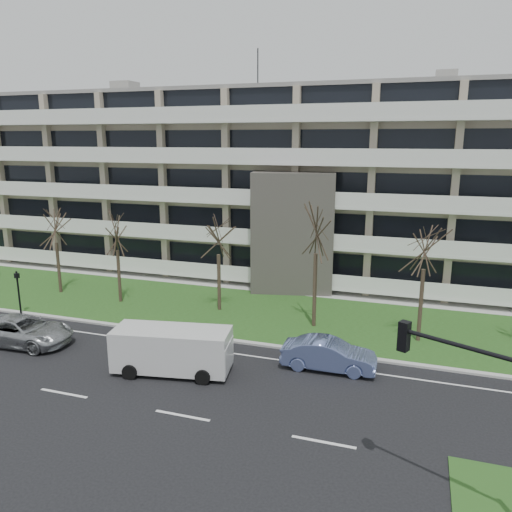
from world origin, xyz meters
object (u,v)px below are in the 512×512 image
(white_van, at_px, (173,347))
(pedestrian_signal, at_px, (18,287))
(blue_sedan, at_px, (329,355))
(traffic_signal, at_px, (505,417))
(silver_pickup, at_px, (23,331))

(white_van, xyz_separation_m, pedestrian_signal, (-13.45, 4.22, 0.57))
(blue_sedan, bearing_deg, traffic_signal, -146.66)
(pedestrian_signal, bearing_deg, blue_sedan, 7.27)
(silver_pickup, relative_size, blue_sedan, 1.21)
(silver_pickup, relative_size, traffic_signal, 0.96)
(white_van, bearing_deg, blue_sedan, 10.65)
(white_van, height_order, pedestrian_signal, pedestrian_signal)
(blue_sedan, height_order, traffic_signal, traffic_signal)
(blue_sedan, bearing_deg, pedestrian_signal, 84.31)
(blue_sedan, bearing_deg, white_van, 109.00)
(traffic_signal, bearing_deg, pedestrian_signal, -176.97)
(blue_sedan, distance_m, white_van, 7.77)
(traffic_signal, xyz_separation_m, pedestrian_signal, (-27.17, 10.78, -1.95))
(white_van, bearing_deg, traffic_signal, -35.45)
(white_van, xyz_separation_m, traffic_signal, (13.72, -6.56, 2.52))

